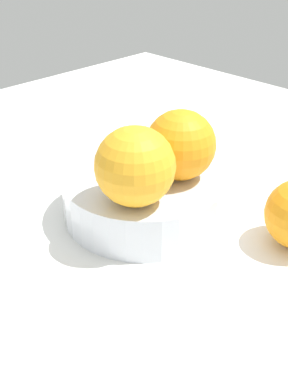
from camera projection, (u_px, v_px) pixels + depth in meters
The scene contains 4 objects.
ground_plane at pixel (144, 221), 61.52cm from camera, with size 110.00×110.00×2.00cm, color white.
fruit_bowl at pixel (144, 197), 59.73cm from camera, with size 19.43×19.43×5.35cm.
orange_in_bowl_0 at pixel (135, 166), 51.18cm from camera, with size 8.61×8.61×8.61cm, color #F9A823.
orange_in_bowl_1 at pixel (181, 145), 56.27cm from camera, with size 8.18×8.18×8.18cm, color orange.
Camera 1 is at (36.09, 36.46, 33.16)cm, focal length 46.11 mm.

